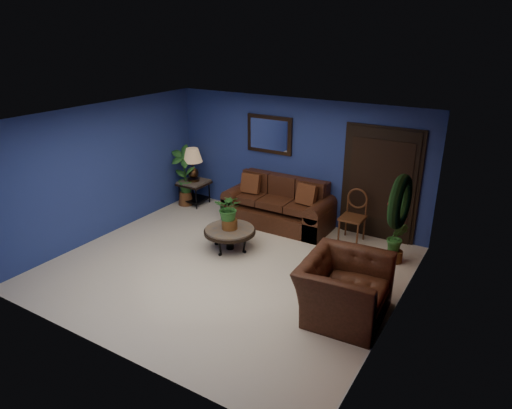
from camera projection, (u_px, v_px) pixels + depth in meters
The scene contains 18 objects.
floor at pixel (227, 267), 7.66m from camera, with size 5.50×5.50×0.00m, color beige.
wall_back at pixel (296, 160), 9.19m from camera, with size 5.50×0.04×2.50m, color navy.
wall_left at pixel (104, 171), 8.53m from camera, with size 0.04×5.00×2.50m, color navy.
wall_right_brick at pixel (400, 236), 5.87m from camera, with size 0.04×5.00×2.50m, color maroon.
ceiling at pixel (223, 119), 6.75m from camera, with size 5.50×5.00×0.02m, color silver.
crown_molding at pixel (409, 147), 5.46m from camera, with size 0.03×5.00×0.14m, color white.
wall_mirror at pixel (269, 134), 9.28m from camera, with size 1.02×0.06×0.77m, color #3D2715.
closet_door at pixel (380, 185), 8.40m from camera, with size 1.44×0.06×2.18m, color black.
wreath at pixel (400, 202), 5.78m from camera, with size 0.72×0.72×0.16m, color black.
sofa at pixel (280, 209), 9.26m from camera, with size 2.16×0.93×0.97m.
coffee_table at pixel (230, 231), 8.18m from camera, with size 0.93×0.93×0.40m.
end_table at pixel (194, 186), 10.25m from camera, with size 0.60×0.60×0.55m.
table_lamp at pixel (193, 161), 10.03m from camera, with size 0.43×0.43×0.72m.
side_chair at pixel (354, 212), 8.46m from camera, with size 0.43×0.43×0.99m.
armchair at pixel (344, 288), 6.27m from camera, with size 1.27×1.11×0.82m, color #482114.
coffee_plant at pixel (229, 210), 8.03m from camera, with size 0.59×0.55×0.66m.
floor_plant at pixel (396, 242), 7.71m from camera, with size 0.37×0.32×0.74m.
tall_plant at pixel (184, 174), 10.11m from camera, with size 0.68×0.56×1.35m.
Camera 1 is at (3.93, -5.51, 3.78)m, focal length 32.00 mm.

